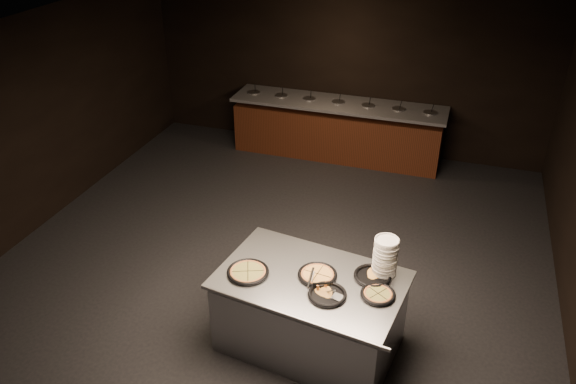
# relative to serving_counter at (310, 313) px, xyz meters

# --- Properties ---
(room) EXTENTS (7.02, 8.02, 2.92)m
(room) POSITION_rel_serving_counter_xyz_m (-0.85, 1.04, 1.02)
(room) COLOR black
(room) RESTS_ON ground
(salad_bar) EXTENTS (3.70, 0.83, 1.18)m
(salad_bar) POSITION_rel_serving_counter_xyz_m (-0.85, 4.60, 0.01)
(salad_bar) COLOR #532213
(salad_bar) RESTS_ON ground
(serving_counter) EXTENTS (2.01, 1.45, 0.90)m
(serving_counter) POSITION_rel_serving_counter_xyz_m (0.00, 0.00, 0.00)
(serving_counter) COLOR #B8BAC0
(serving_counter) RESTS_ON ground
(plate_stack) EXTENTS (0.25, 0.25, 0.41)m
(plate_stack) POSITION_rel_serving_counter_xyz_m (0.69, 0.32, 0.67)
(plate_stack) COLOR white
(plate_stack) RESTS_ON serving_counter
(pan_veggie_whole) EXTENTS (0.43, 0.43, 0.04)m
(pan_veggie_whole) POSITION_rel_serving_counter_xyz_m (-0.63, -0.12, 0.49)
(pan_veggie_whole) COLOR black
(pan_veggie_whole) RESTS_ON serving_counter
(pan_cheese_whole) EXTENTS (0.40, 0.40, 0.04)m
(pan_cheese_whole) POSITION_rel_serving_counter_xyz_m (0.05, 0.06, 0.49)
(pan_cheese_whole) COLOR black
(pan_cheese_whole) RESTS_ON serving_counter
(pan_cheese_slices_a) EXTENTS (0.38, 0.38, 0.04)m
(pan_cheese_slices_a) POSITION_rel_serving_counter_xyz_m (0.59, 0.21, 0.48)
(pan_cheese_slices_a) COLOR black
(pan_cheese_slices_a) RESTS_ON serving_counter
(pan_cheese_slices_b) EXTENTS (0.38, 0.38, 0.04)m
(pan_cheese_slices_b) POSITION_rel_serving_counter_xyz_m (0.23, -0.21, 0.48)
(pan_cheese_slices_b) COLOR black
(pan_cheese_slices_b) RESTS_ON serving_counter
(pan_veggie_slices) EXTENTS (0.34, 0.34, 0.04)m
(pan_veggie_slices) POSITION_rel_serving_counter_xyz_m (0.69, -0.05, 0.49)
(pan_veggie_slices) COLOR black
(pan_veggie_slices) RESTS_ON serving_counter
(server_left) EXTENTS (0.10, 0.33, 0.16)m
(server_left) POSITION_rel_serving_counter_xyz_m (0.03, -0.08, 0.55)
(server_left) COLOR #B8BAC0
(server_left) RESTS_ON serving_counter
(server_right) EXTENTS (0.35, 0.15, 0.17)m
(server_right) POSITION_rel_serving_counter_xyz_m (0.22, -0.19, 0.55)
(server_right) COLOR #B8BAC0
(server_right) RESTS_ON serving_counter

